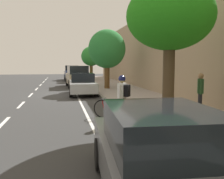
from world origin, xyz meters
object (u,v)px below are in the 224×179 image
street_tree_mid_block (170,18)px  street_tree_corner (91,57)px  parked_pickup_dark_blue_far (72,73)px  parked_sedan_grey_nearest (161,157)px  cyclist_with_backpack (123,93)px  street_tree_far_end (107,49)px  parked_sedan_silver_second (82,84)px  pedestrian_on_phone (200,91)px  parked_suv_tan_mid (77,76)px  bicycle_at_curb (114,109)px

street_tree_mid_block → street_tree_corner: bearing=90.0°
parked_pickup_dark_blue_far → street_tree_corner: size_ratio=1.28×
parked_sedan_grey_nearest → cyclist_with_backpack: cyclist_with_backpack is taller
parked_sedan_grey_nearest → parked_pickup_dark_blue_far: bearing=90.2°
parked_sedan_grey_nearest → street_tree_far_end: (2.22, 16.61, 2.60)m
parked_sedan_silver_second → cyclist_with_backpack: cyclist_with_backpack is taller
parked_sedan_silver_second → pedestrian_on_phone: bearing=-63.5°
parked_suv_tan_mid → parked_sedan_silver_second: bearing=-90.3°
parked_sedan_silver_second → pedestrian_on_phone: (4.13, -8.30, 0.33)m
parked_suv_tan_mid → street_tree_mid_block: street_tree_mid_block is taller
street_tree_mid_block → street_tree_far_end: (-0.00, 11.97, -0.40)m
cyclist_with_backpack → street_tree_mid_block: 3.17m
parked_sedan_grey_nearest → street_tree_corner: (2.22, 27.63, 2.32)m
parked_sedan_grey_nearest → street_tree_mid_block: (2.22, 4.64, 3.00)m
street_tree_far_end → cyclist_with_backpack: bearing=-97.4°
bicycle_at_curb → street_tree_mid_block: street_tree_mid_block is taller
parked_suv_tan_mid → parked_pickup_dark_blue_far: parked_suv_tan_mid is taller
parked_suv_tan_mid → street_tree_mid_block: size_ratio=0.99×
parked_pickup_dark_blue_far → cyclist_with_backpack: size_ratio=3.05×
street_tree_mid_block → street_tree_corner: street_tree_mid_block is taller
cyclist_with_backpack → street_tree_mid_block: bearing=-31.1°
street_tree_mid_block → street_tree_corner: size_ratio=1.15×
street_tree_corner → cyclist_with_backpack: bearing=-93.7°
street_tree_corner → pedestrian_on_phone: (1.87, -21.97, -2.00)m
parked_suv_tan_mid → parked_pickup_dark_blue_far: 9.60m
parked_sedan_grey_nearest → street_tree_mid_block: street_tree_mid_block is taller
parked_sedan_silver_second → street_tree_corner: street_tree_corner is taller
cyclist_with_backpack → pedestrian_on_phone: bearing=2.6°
street_tree_far_end → pedestrian_on_phone: 11.34m
parked_sedan_silver_second → bicycle_at_curb: size_ratio=2.90×
pedestrian_on_phone → cyclist_with_backpack: bearing=-177.4°
parked_sedan_silver_second → bicycle_at_curb: parked_sedan_silver_second is taller
bicycle_at_curb → street_tree_far_end: size_ratio=0.32×
cyclist_with_backpack → street_tree_far_end: 11.42m
bicycle_at_curb → pedestrian_on_phone: 3.62m
parked_sedan_silver_second → parked_pickup_dark_blue_far: (-0.07, 15.55, 0.15)m
parked_suv_tan_mid → bicycle_at_curb: 13.96m
parked_sedan_grey_nearest → parked_suv_tan_mid: size_ratio=0.94×
cyclist_with_backpack → street_tree_far_end: bearing=82.6°
parked_sedan_silver_second → bicycle_at_curb: (0.59, -7.98, -0.36)m
parked_sedan_grey_nearest → bicycle_at_curb: bearing=84.7°
parked_sedan_grey_nearest → parked_sedan_silver_second: same height
parked_sedan_silver_second → parked_suv_tan_mid: parked_suv_tan_mid is taller
cyclist_with_backpack → street_tree_corner: street_tree_corner is taller
parked_sedan_silver_second → pedestrian_on_phone: pedestrian_on_phone is taller
parked_sedan_silver_second → parked_pickup_dark_blue_far: bearing=90.2°
street_tree_far_end → parked_suv_tan_mid: bearing=124.0°
parked_suv_tan_mid → parked_pickup_dark_blue_far: size_ratio=0.90×
parked_sedan_silver_second → parked_pickup_dark_blue_far: size_ratio=0.83×
bicycle_at_curb → street_tree_mid_block: (1.66, -1.33, 3.36)m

